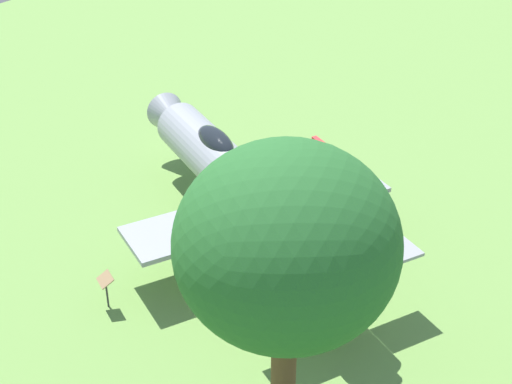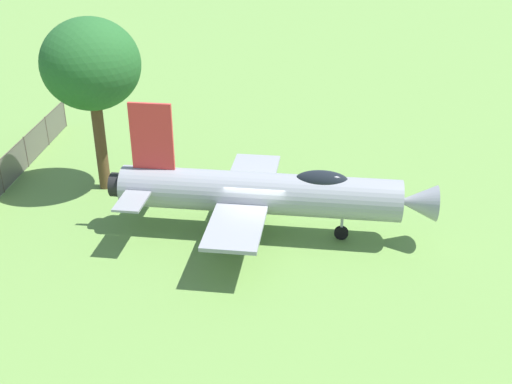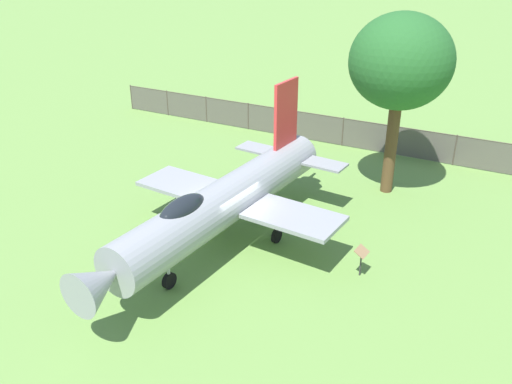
{
  "view_description": "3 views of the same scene",
  "coord_description": "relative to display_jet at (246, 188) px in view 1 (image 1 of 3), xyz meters",
  "views": [
    {
      "loc": [
        -6.94,
        -20.27,
        15.07
      ],
      "look_at": [
        0.23,
        0.16,
        1.92
      ],
      "focal_mm": 54.17,
      "sensor_mm": 36.0,
      "label": 1
    },
    {
      "loc": [
        22.0,
        6.41,
        13.37
      ],
      "look_at": [
        0.36,
        -0.03,
        2.18
      ],
      "focal_mm": 42.72,
      "sensor_mm": 36.0,
      "label": 2
    },
    {
      "loc": [
        -13.18,
        12.99,
        11.26
      ],
      "look_at": [
        -0.99,
        -0.6,
        2.43
      ],
      "focal_mm": 37.44,
      "sensor_mm": 36.0,
      "label": 3
    }
  ],
  "objects": [
    {
      "name": "display_jet",
      "position": [
        0.0,
        0.0,
        0.0
      ],
      "size": [
        9.09,
        13.76,
        5.71
      ],
      "rotation": [
        0.0,
        0.0,
        1.73
      ],
      "color": "gray",
      "rests_on": "ground_plane"
    },
    {
      "name": "ground_plane",
      "position": [
        0.06,
        -0.36,
        -2.01
      ],
      "size": [
        200.0,
        200.0,
        0.0
      ],
      "primitive_type": "plane",
      "color": "#668E42"
    },
    {
      "name": "shade_tree",
      "position": [
        -2.18,
        -9.05,
        4.19
      ],
      "size": [
        4.58,
        4.56,
        8.38
      ],
      "color": "brown",
      "rests_on": "ground_plane"
    },
    {
      "name": "info_plaque",
      "position": [
        -5.08,
        -2.01,
        -1.16
      ],
      "size": [
        0.48,
        0.65,
        1.14
      ],
      "color": "#333333",
      "rests_on": "ground_plane"
    }
  ]
}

